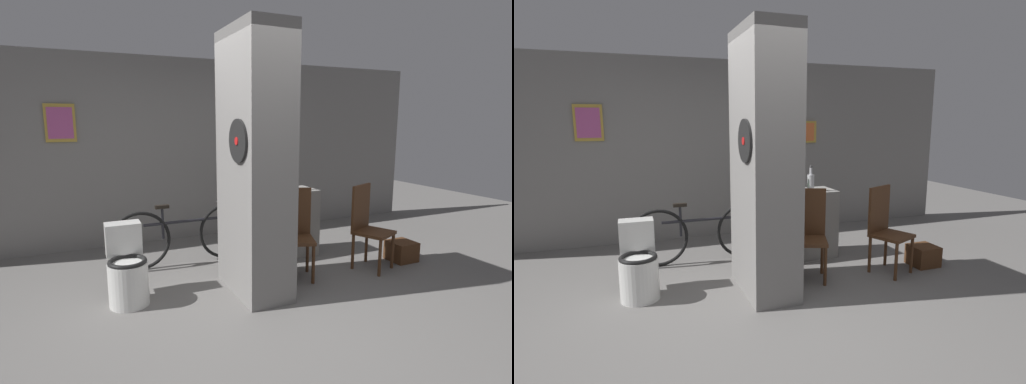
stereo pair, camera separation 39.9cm
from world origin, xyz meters
The scene contains 11 objects.
ground_plane centered at (0.00, 0.00, 0.00)m, with size 14.00×14.00×0.00m, color slate.
wall_back centered at (0.00, 2.63, 1.30)m, with size 8.00×0.09×2.60m.
pillar_center centered at (0.14, 0.46, 1.30)m, with size 0.50×0.92×2.60m.
counter_shelf centered at (0.79, 1.29, 0.43)m, with size 1.11×0.44×0.86m.
toilet centered at (-1.09, 0.71, 0.32)m, with size 0.37×0.53×0.75m.
chair_near_pillar centered at (0.71, 0.63, 0.53)m, with size 0.50×0.50×0.99m.
chair_by_doorway centered at (1.62, 0.50, 0.53)m, with size 0.51×0.51×0.99m.
bicycle centered at (-0.31, 1.50, 0.37)m, with size 1.76×0.42×0.76m.
bottle_tall centered at (1.00, 1.21, 0.98)m, with size 0.09×0.09×0.33m.
bottle_short centered at (0.88, 1.21, 0.94)m, with size 0.07×0.07×0.23m.
floor_crate centered at (2.18, 0.49, 0.12)m, with size 0.30×0.30×0.24m.
Camera 1 is at (-1.47, -3.10, 1.74)m, focal length 28.00 mm.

